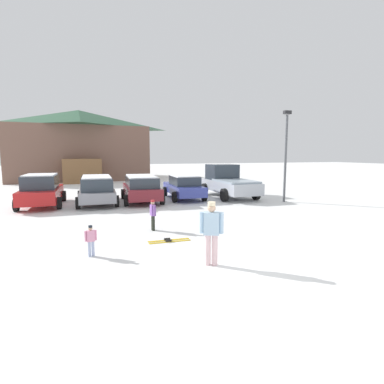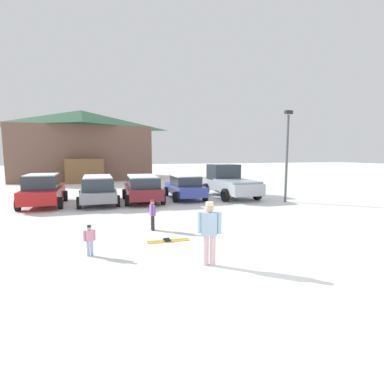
# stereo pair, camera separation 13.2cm
# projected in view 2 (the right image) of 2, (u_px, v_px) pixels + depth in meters

# --- Properties ---
(ground) EXTENTS (160.00, 160.00, 0.00)m
(ground) POSITION_uv_depth(u_px,v_px,m) (263.00, 286.00, 6.56)
(ground) COLOR white
(ski_lodge) EXTENTS (15.21, 12.47, 7.85)m
(ski_lodge) POSITION_uv_depth(u_px,v_px,m) (82.00, 144.00, 34.71)
(ski_lodge) COLOR brown
(ski_lodge) RESTS_ON ground
(parked_red_sedan) EXTENTS (2.23, 4.59, 1.78)m
(parked_red_sedan) POSITION_uv_depth(u_px,v_px,m) (43.00, 190.00, 16.62)
(parked_red_sedan) COLOR red
(parked_red_sedan) RESTS_ON ground
(parked_grey_wagon) EXTENTS (2.23, 4.69, 1.62)m
(parked_grey_wagon) POSITION_uv_depth(u_px,v_px,m) (98.00, 189.00, 17.30)
(parked_grey_wagon) COLOR gray
(parked_grey_wagon) RESTS_ON ground
(parked_maroon_van) EXTENTS (2.40, 4.69, 1.58)m
(parked_maroon_van) POSITION_uv_depth(u_px,v_px,m) (142.00, 187.00, 18.09)
(parked_maroon_van) COLOR maroon
(parked_maroon_van) RESTS_ON ground
(parked_blue_hatchback) EXTENTS (2.22, 4.67, 1.52)m
(parked_blue_hatchback) POSITION_uv_depth(u_px,v_px,m) (185.00, 187.00, 19.34)
(parked_blue_hatchback) COLOR #364199
(parked_blue_hatchback) RESTS_ON ground
(pickup_truck) EXTENTS (2.45, 5.56, 2.15)m
(pickup_truck) POSITION_uv_depth(u_px,v_px,m) (228.00, 182.00, 20.18)
(pickup_truck) COLOR #AEB4BE
(pickup_truck) RESTS_ON ground
(skier_child_in_pink_snowsuit) EXTENTS (0.33, 0.16, 0.89)m
(skier_child_in_pink_snowsuit) POSITION_uv_depth(u_px,v_px,m) (90.00, 239.00, 8.42)
(skier_child_in_pink_snowsuit) COLOR #A3B0D3
(skier_child_in_pink_snowsuit) RESTS_ON ground
(skier_adult_in_blue_parka) EXTENTS (0.58, 0.38, 1.67)m
(skier_adult_in_blue_parka) POSITION_uv_depth(u_px,v_px,m) (209.00, 230.00, 7.67)
(skier_adult_in_blue_parka) COLOR beige
(skier_adult_in_blue_parka) RESTS_ON ground
(skier_child_in_purple_jacket) EXTENTS (0.18, 0.43, 1.16)m
(skier_child_in_purple_jacket) POSITION_uv_depth(u_px,v_px,m) (153.00, 213.00, 11.26)
(skier_child_in_purple_jacket) COLOR black
(skier_child_in_purple_jacket) RESTS_ON ground
(pair_of_skis) EXTENTS (1.40, 0.32, 0.08)m
(pair_of_skis) POSITION_uv_depth(u_px,v_px,m) (168.00, 241.00, 9.92)
(pair_of_skis) COLOR yellow
(pair_of_skis) RESTS_ON ground
(lamp_post) EXTENTS (0.44, 0.24, 5.38)m
(lamp_post) POSITION_uv_depth(u_px,v_px,m) (287.00, 151.00, 17.66)
(lamp_post) COLOR #515459
(lamp_post) RESTS_ON ground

